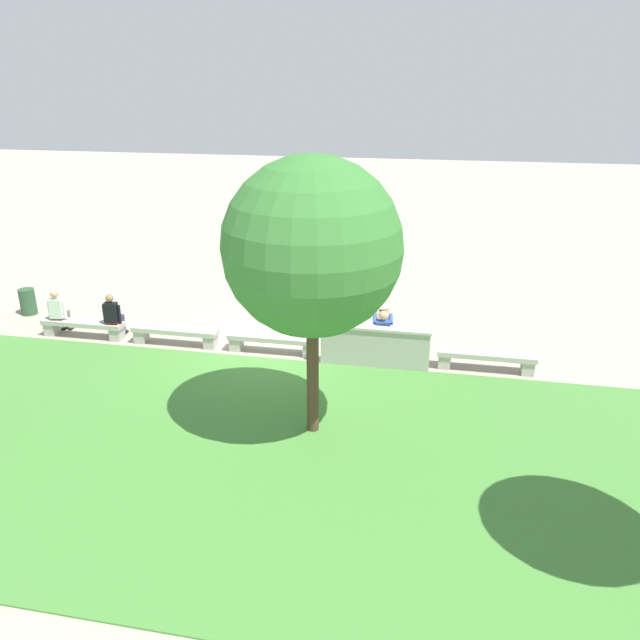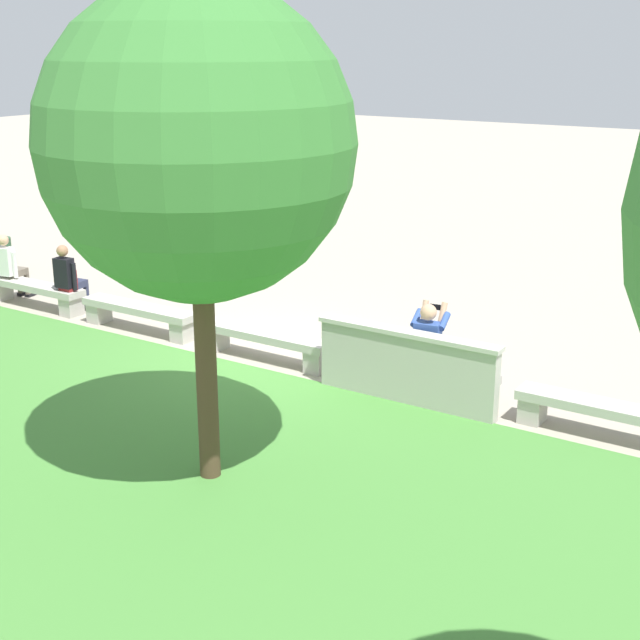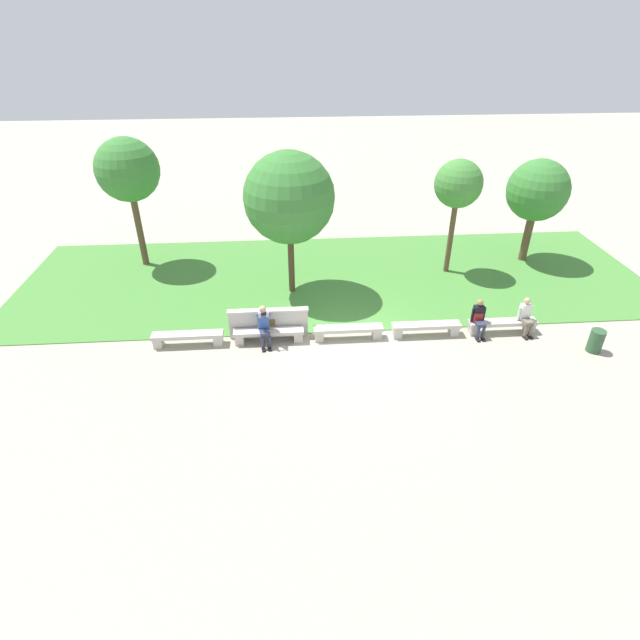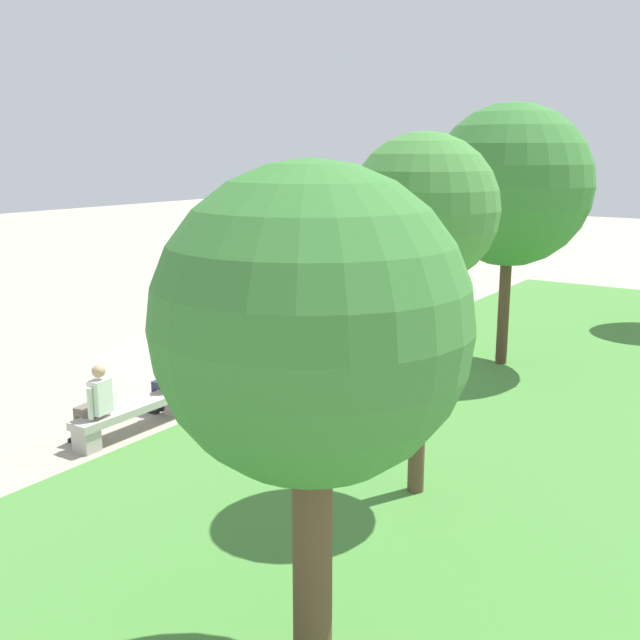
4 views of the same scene
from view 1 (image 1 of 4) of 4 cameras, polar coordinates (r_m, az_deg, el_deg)
The scene contains 14 objects.
ground_plane at distance 15.54m, azimuth -4.33°, elevation -2.98°, with size 80.00×80.00×0.00m, color #A89E8C.
grass_strip at distance 11.89m, azimuth -10.03°, elevation -11.44°, with size 24.49×8.00×0.03m, color #478438.
bench_main at distance 14.97m, azimuth 14.94°, elevation -3.40°, with size 2.24×0.40×0.45m.
bench_near at distance 14.98m, azimuth 5.14°, elevation -2.70°, with size 2.24×0.40×0.45m.
bench_mid at distance 15.42m, azimuth -4.37°, elevation -1.94°, with size 2.24×0.40×0.45m.
bench_far at distance 16.26m, azimuth -13.11°, elevation -1.20°, with size 2.24×0.40×0.45m.
bench_end at distance 17.44m, azimuth -20.82°, elevation -0.52°, with size 2.24×0.40×0.45m.
backrest_wall_with_plaque at distance 14.58m, azimuth 5.01°, elevation -2.49°, with size 2.60×0.24×1.01m.
person_photographer at distance 14.87m, azimuth 5.72°, elevation -1.11°, with size 0.51×0.76×1.32m.
person_distant at distance 16.93m, azimuth -18.36°, elevation 0.48°, with size 0.48×0.69×1.26m.
person_companion at distance 17.74m, azimuth -22.77°, elevation 0.82°, with size 0.48×0.71×1.26m.
backpack at distance 16.89m, azimuth -18.35°, elevation 0.26°, with size 0.28×0.24×0.43m.
tree_left_background at distance 10.83m, azimuth -0.73°, elevation 6.63°, with size 3.17×3.17×5.23m.
trash_bin at distance 19.75m, azimuth -25.16°, elevation 1.53°, with size 0.44×0.44×0.75m, color #2D5133.
Camera 1 is at (-3.91, 13.62, 6.39)m, focal length 35.00 mm.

